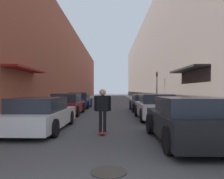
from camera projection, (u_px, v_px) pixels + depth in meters
ground at (109, 102)px, 28.98m from camera, size 149.23×149.23×0.00m
curb_strip_left at (82, 100)px, 35.75m from camera, size 1.80×67.83×0.12m
curb_strip_right at (137, 100)px, 35.77m from camera, size 1.80×67.83×0.12m
building_row_left at (64, 67)px, 35.77m from camera, size 4.90×67.83×10.94m
building_row_right at (155, 60)px, 35.81m from camera, size 4.90×67.83×13.04m
parked_car_left_0 at (40, 114)px, 8.66m from camera, size 2.05×4.62×1.30m
parked_car_left_1 at (67, 104)px, 14.29m from camera, size 1.88×4.34×1.38m
parked_car_left_2 at (79, 101)px, 19.57m from camera, size 1.91×4.19×1.39m
parked_car_right_0 at (188, 120)px, 6.59m from camera, size 2.04×4.27×1.37m
parked_car_right_1 at (154, 107)px, 11.94m from camera, size 1.94×4.19×1.38m
parked_car_right_2 at (143, 103)px, 16.73m from camera, size 1.93×4.12×1.26m
skateboarder at (102, 106)px, 7.93m from camera, size 0.62×0.78×1.63m
manhole_cover at (108, 172)px, 4.19m from camera, size 0.70×0.70×0.02m
traffic_light at (156, 84)px, 21.25m from camera, size 0.16×0.22×3.27m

